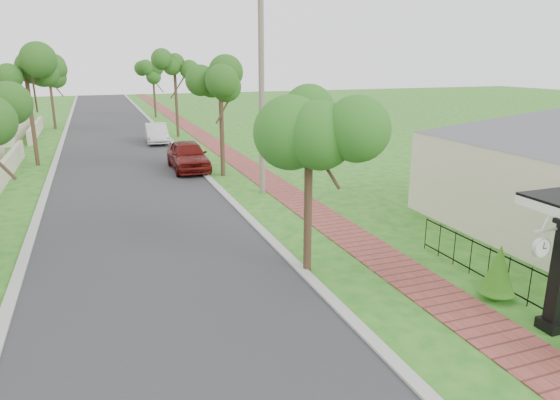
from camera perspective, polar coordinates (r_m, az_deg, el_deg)
ground at (r=10.71m, az=7.11°, el=-16.20°), size 160.00×160.00×0.00m
road at (r=28.60m, az=-17.27°, el=3.68°), size 7.00×120.00×0.02m
kerb_right at (r=29.00m, az=-10.06°, el=4.31°), size 0.30×120.00×0.10m
kerb_left at (r=28.67m, az=-24.56°, el=2.98°), size 0.30×120.00×0.10m
sidewalk at (r=29.56m, az=-5.09°, el=4.71°), size 1.50×120.00×0.03m
porch_post at (r=12.18m, az=29.24°, el=-8.19°), size 0.48×0.48×2.52m
picket_fence at (r=13.24m, az=26.65°, el=-8.74°), size 0.03×8.02×1.00m
street_trees at (r=34.90m, az=-18.41°, el=13.19°), size 10.70×37.65×5.89m
parked_car_red at (r=26.73m, az=-10.48°, el=5.00°), size 1.81×4.49×1.53m
parked_car_white at (r=36.09m, az=-13.92°, el=7.40°), size 1.62×4.11×1.33m
near_tree at (r=12.89m, az=3.38°, el=9.12°), size 2.04×2.04×5.23m
utility_pole at (r=21.21m, az=-2.13°, el=12.71°), size 1.20×0.24×8.91m
station_clock at (r=11.61m, az=27.70°, el=-4.69°), size 0.72×0.13×0.61m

